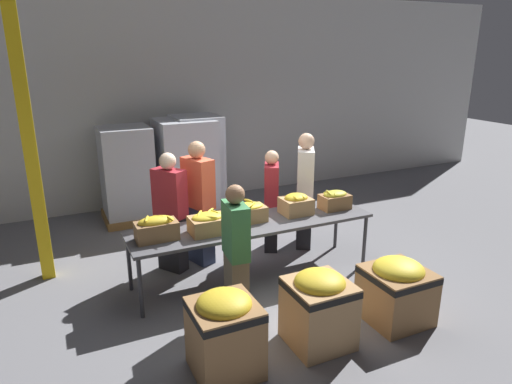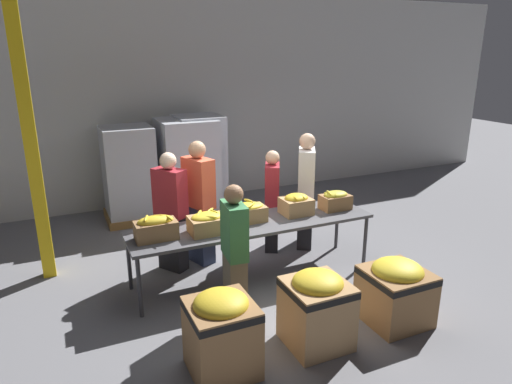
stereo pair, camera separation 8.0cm
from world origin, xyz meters
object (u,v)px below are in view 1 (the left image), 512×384
volunteer_3 (236,253)px  pallet_stack_2 (127,175)px  banana_box_3 (296,204)px  pallet_stack_0 (186,167)px  sorting_table (253,226)px  donation_bin_1 (319,306)px  banana_box_4 (335,199)px  pallet_stack_1 (198,164)px  volunteer_0 (271,201)px  volunteer_2 (199,204)px  banana_box_2 (248,212)px  donation_bin_0 (225,331)px  donation_bin_2 (397,288)px  volunteer_1 (171,213)px  support_pillar (27,129)px  volunteer_4 (305,191)px  banana_box_0 (156,228)px  banana_box_1 (208,223)px

volunteer_3 → pallet_stack_2: size_ratio=0.94×
banana_box_3 → pallet_stack_0: (-0.71, 2.82, -0.06)m
sorting_table → donation_bin_1: size_ratio=3.98×
banana_box_4 → pallet_stack_1: bearing=109.1°
volunteer_0 → volunteer_2: volunteer_2 is taller
sorting_table → volunteer_3: size_ratio=2.06×
banana_box_2 → volunteer_2: 0.83m
volunteer_0 → donation_bin_0: volunteer_0 is taller
banana_box_4 → donation_bin_2: size_ratio=0.56×
banana_box_4 → pallet_stack_1: (-1.03, 2.99, -0.04)m
banana_box_4 → volunteer_1: size_ratio=0.25×
donation_bin_1 → sorting_table: bearing=90.1°
volunteer_1 → support_pillar: bearing=-141.6°
banana_box_4 → donation_bin_0: banana_box_4 is taller
banana_box_3 → volunteer_1: bearing=158.0°
volunteer_3 → pallet_stack_1: bearing=-5.9°
banana_box_2 → support_pillar: bearing=155.4°
volunteer_2 → support_pillar: size_ratio=0.44×
banana_box_2 → donation_bin_1: size_ratio=0.56×
volunteer_2 → volunteer_3: 1.53m
volunteer_4 → pallet_stack_1: bearing=-128.9°
donation_bin_2 → pallet_stack_1: pallet_stack_1 is taller
volunteer_3 → pallet_stack_2: 3.71m
banana_box_0 → volunteer_3: size_ratio=0.31×
banana_box_3 → donation_bin_2: (0.36, -1.65, -0.54)m
donation_bin_2 → volunteer_2: bearing=122.6°
donation_bin_0 → donation_bin_2: (2.05, 0.00, -0.05)m
banana_box_0 → banana_box_2: size_ratio=1.08×
donation_bin_1 → volunteer_0: bearing=74.8°
banana_box_1 → volunteer_0: 1.51m
donation_bin_1 → volunteer_1: bearing=111.7°
sorting_table → volunteer_3: volunteer_3 is taller
banana_box_0 → donation_bin_1: 2.08m
banana_box_4 → volunteer_3: bearing=-157.2°
volunteer_0 → donation_bin_1: (-0.63, -2.31, -0.34)m
volunteer_2 → pallet_stack_0: bearing=148.7°
banana_box_2 → banana_box_3: 0.71m
banana_box_2 → volunteer_2: bearing=122.4°
volunteer_0 → pallet_stack_1: size_ratio=0.86×
volunteer_0 → volunteer_4: 0.54m
donation_bin_1 → banana_box_2: bearing=91.5°
volunteer_2 → banana_box_0: bearing=-64.1°
banana_box_0 → banana_box_3: 1.93m
sorting_table → donation_bin_0: 1.92m
volunteer_2 → pallet_stack_2: size_ratio=1.05×
banana_box_2 → volunteer_0: bearing=44.4°
sorting_table → pallet_stack_0: bearing=90.8°
support_pillar → donation_bin_1: bearing=-48.1°
banana_box_4 → volunteer_2: bearing=156.6°
volunteer_3 → support_pillar: (-1.93, 1.95, 1.22)m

